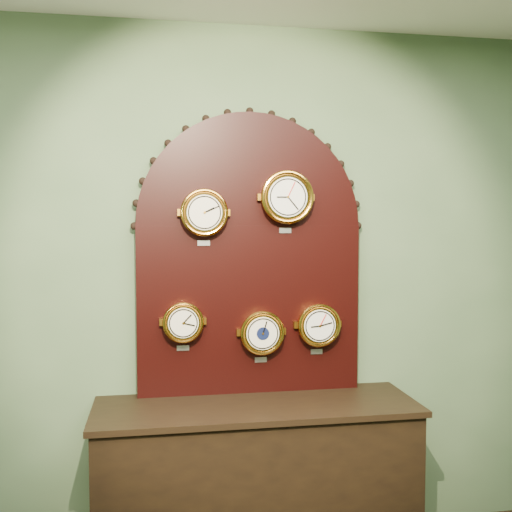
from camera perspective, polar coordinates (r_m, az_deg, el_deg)
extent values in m
plane|color=#516C4A|center=(3.21, -0.75, -2.94)|extent=(4.00, 0.00, 4.00)
cube|color=black|center=(3.23, 0.06, -21.44)|extent=(1.60, 0.50, 0.80)
cube|color=black|center=(3.18, -0.61, -5.19)|extent=(1.20, 0.06, 0.90)
cylinder|color=black|center=(3.14, -0.61, 2.95)|extent=(1.20, 0.06, 1.20)
cylinder|color=orange|center=(3.06, -5.08, 4.22)|extent=(0.23, 0.08, 0.23)
torus|color=orange|center=(3.02, -5.03, 4.23)|extent=(0.25, 0.02, 0.25)
cylinder|color=beige|center=(3.02, -5.02, 4.23)|extent=(0.18, 0.01, 0.18)
cube|color=silver|center=(3.08, -5.10, 1.27)|extent=(0.06, 0.01, 0.03)
cylinder|color=orange|center=(3.12, 2.95, 5.71)|extent=(0.26, 0.08, 0.26)
torus|color=orange|center=(3.09, 3.09, 5.73)|extent=(0.28, 0.03, 0.28)
cylinder|color=silver|center=(3.08, 3.12, 5.74)|extent=(0.21, 0.01, 0.21)
cube|color=silver|center=(3.14, 2.85, 2.49)|extent=(0.07, 0.01, 0.03)
cylinder|color=orange|center=(3.09, -7.10, -6.35)|extent=(0.20, 0.08, 0.20)
torus|color=orange|center=(3.06, -7.07, -6.45)|extent=(0.21, 0.02, 0.21)
cylinder|color=beige|center=(3.05, -7.07, -6.47)|extent=(0.16, 0.01, 0.16)
cube|color=silver|center=(3.14, -7.10, -8.85)|extent=(0.06, 0.01, 0.03)
cylinder|color=orange|center=(3.15, 0.54, -7.40)|extent=(0.22, 0.08, 0.22)
torus|color=orange|center=(3.12, 0.65, -7.51)|extent=(0.24, 0.02, 0.24)
cylinder|color=beige|center=(3.11, 0.67, -7.53)|extent=(0.18, 0.01, 0.18)
cube|color=silver|center=(3.21, 0.47, -10.03)|extent=(0.07, 0.01, 0.03)
cylinder|color=#0B1334|center=(3.11, 0.68, -7.54)|extent=(0.07, 0.00, 0.07)
cylinder|color=orange|center=(3.21, 6.03, -6.63)|extent=(0.22, 0.08, 0.22)
torus|color=orange|center=(3.18, 6.19, -6.73)|extent=(0.23, 0.02, 0.23)
cylinder|color=silver|center=(3.18, 6.22, -6.75)|extent=(0.17, 0.01, 0.17)
cube|color=silver|center=(3.27, 5.90, -9.21)|extent=(0.06, 0.01, 0.03)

